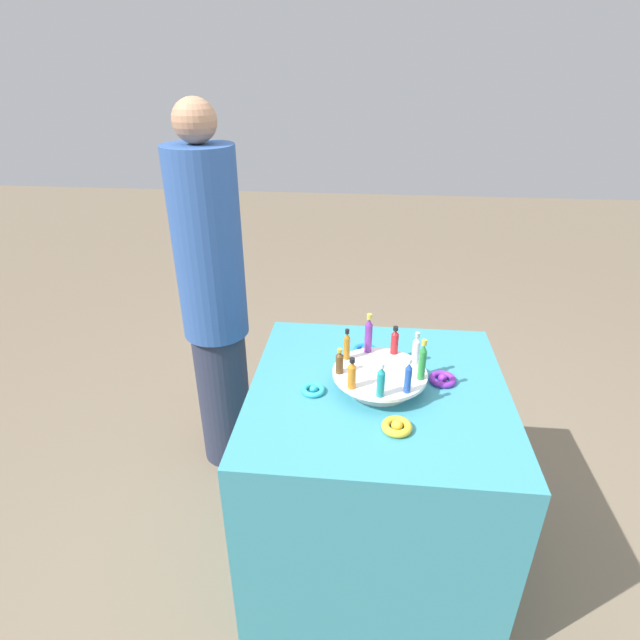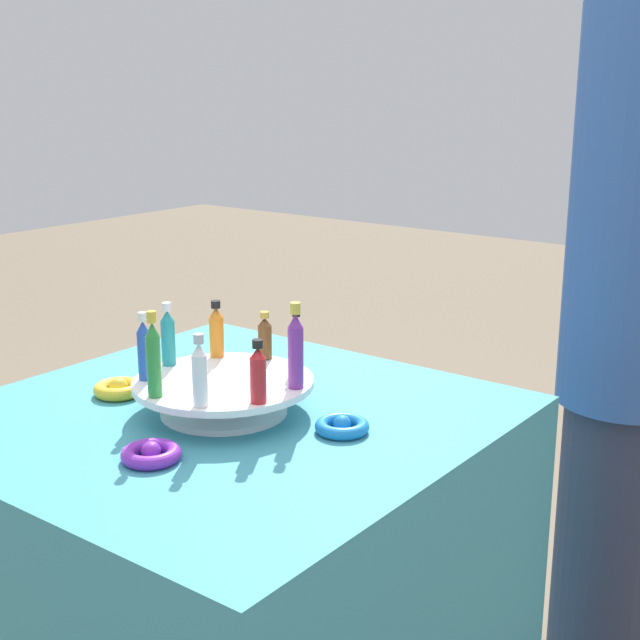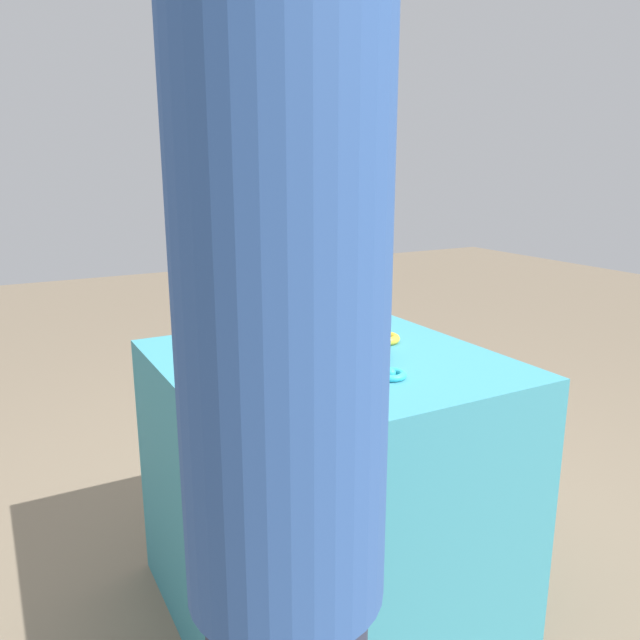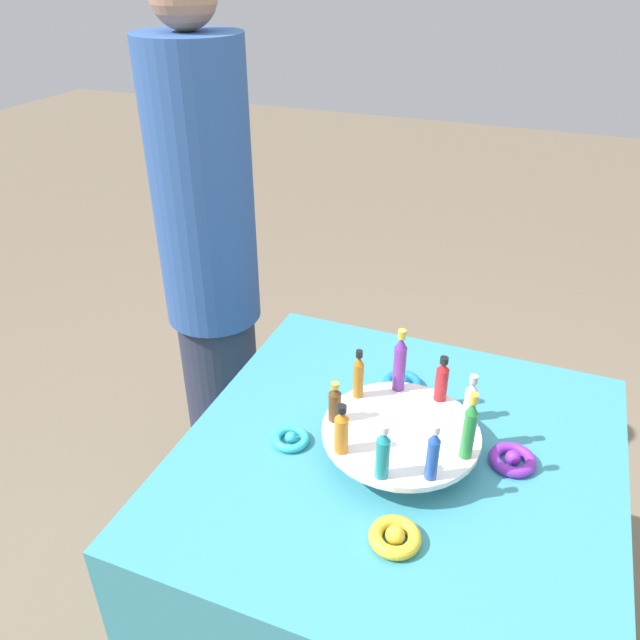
{
  "view_description": "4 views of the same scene",
  "coord_description": "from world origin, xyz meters",
  "px_view_note": "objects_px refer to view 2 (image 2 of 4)",
  "views": [
    {
      "loc": [
        -1.39,
        0.06,
        1.73
      ],
      "look_at": [
        0.14,
        0.21,
        0.93
      ],
      "focal_mm": 28.0,
      "sensor_mm": 36.0,
      "label": 1
    },
    {
      "loc": [
        1.01,
        -1.05,
        1.31
      ],
      "look_at": [
        0.1,
        0.15,
        0.91
      ],
      "focal_mm": 50.0,
      "sensor_mm": 36.0,
      "label": 2
    },
    {
      "loc": [
        0.79,
        1.39,
        1.27
      ],
      "look_at": [
        0.15,
        0.23,
        0.93
      ],
      "focal_mm": 35.0,
      "sensor_mm": 36.0,
      "label": 3
    },
    {
      "loc": [
        -0.93,
        -0.2,
        1.63
      ],
      "look_at": [
        0.15,
        0.23,
        0.93
      ],
      "focal_mm": 35.0,
      "sensor_mm": 36.0,
      "label": 4
    }
  ],
  "objects_px": {
    "bottle_blue": "(144,349)",
    "ribbon_bow_purple": "(151,454)",
    "bottle_clear": "(200,373)",
    "bottle_purple": "(296,349)",
    "bottle_amber": "(296,342)",
    "bottle_red": "(258,374)",
    "bottle_orange": "(216,331)",
    "person_figure": "(630,336)",
    "ribbon_bow_blue": "(342,426)",
    "ribbon_bow_teal": "(281,371)",
    "bottle_brown": "(265,337)",
    "bottle_green": "(154,358)",
    "bottle_teal": "(170,336)",
    "ribbon_bow_gold": "(119,388)",
    "display_stand": "(224,392)"
  },
  "relations": [
    {
      "from": "bottle_blue",
      "to": "bottle_purple",
      "type": "xyz_separation_m",
      "value": [
        0.23,
        0.12,
        0.01
      ]
    },
    {
      "from": "bottle_purple",
      "to": "bottle_orange",
      "type": "relative_size",
      "value": 1.37
    },
    {
      "from": "bottle_green",
      "to": "bottle_purple",
      "type": "relative_size",
      "value": 0.98
    },
    {
      "from": "bottle_purple",
      "to": "bottle_clear",
      "type": "bearing_deg",
      "value": -111.89
    },
    {
      "from": "ribbon_bow_purple",
      "to": "ribbon_bow_blue",
      "type": "xyz_separation_m",
      "value": [
        0.16,
        0.27,
        -0.0
      ]
    },
    {
      "from": "display_stand",
      "to": "bottle_green",
      "type": "relative_size",
      "value": 2.18
    },
    {
      "from": "bottle_clear",
      "to": "bottle_purple",
      "type": "height_order",
      "value": "bottle_purple"
    },
    {
      "from": "bottle_purple",
      "to": "bottle_red",
      "type": "bearing_deg",
      "value": -91.89
    },
    {
      "from": "bottle_orange",
      "to": "bottle_brown",
      "type": "bearing_deg",
      "value": 28.11
    },
    {
      "from": "bottle_clear",
      "to": "ribbon_bow_purple",
      "type": "bearing_deg",
      "value": -96.61
    },
    {
      "from": "bottle_green",
      "to": "person_figure",
      "type": "relative_size",
      "value": 0.09
    },
    {
      "from": "bottle_clear",
      "to": "bottle_amber",
      "type": "distance_m",
      "value": 0.23
    },
    {
      "from": "ribbon_bow_purple",
      "to": "bottle_brown",
      "type": "bearing_deg",
      "value": 101.46
    },
    {
      "from": "bottle_green",
      "to": "bottle_red",
      "type": "xyz_separation_m",
      "value": [
        0.15,
        0.08,
        -0.02
      ]
    },
    {
      "from": "bottle_orange",
      "to": "bottle_purple",
      "type": "bearing_deg",
      "value": -11.89
    },
    {
      "from": "ribbon_bow_purple",
      "to": "person_figure",
      "type": "relative_size",
      "value": 0.06
    },
    {
      "from": "bottle_teal",
      "to": "person_figure",
      "type": "bearing_deg",
      "value": 49.22
    },
    {
      "from": "bottle_amber",
      "to": "ribbon_bow_purple",
      "type": "bearing_deg",
      "value": -93.29
    },
    {
      "from": "bottle_red",
      "to": "person_figure",
      "type": "relative_size",
      "value": 0.06
    },
    {
      "from": "ribbon_bow_purple",
      "to": "bottle_blue",
      "type": "bearing_deg",
      "value": 139.69
    },
    {
      "from": "bottle_clear",
      "to": "bottle_teal",
      "type": "bearing_deg",
      "value": 148.11
    },
    {
      "from": "bottle_red",
      "to": "bottle_purple",
      "type": "xyz_separation_m",
      "value": [
        0.0,
        0.09,
        0.02
      ]
    },
    {
      "from": "bottle_teal",
      "to": "bottle_amber",
      "type": "bearing_deg",
      "value": 28.11
    },
    {
      "from": "bottle_blue",
      "to": "ribbon_bow_gold",
      "type": "distance_m",
      "value": 0.15
    },
    {
      "from": "ribbon_bow_blue",
      "to": "person_figure",
      "type": "xyz_separation_m",
      "value": [
        0.25,
        0.64,
        0.05
      ]
    },
    {
      "from": "bottle_clear",
      "to": "bottle_amber",
      "type": "height_order",
      "value": "bottle_clear"
    },
    {
      "from": "bottle_purple",
      "to": "ribbon_bow_blue",
      "type": "distance_m",
      "value": 0.15
    },
    {
      "from": "bottle_blue",
      "to": "person_figure",
      "type": "distance_m",
      "value": 0.96
    },
    {
      "from": "bottle_blue",
      "to": "bottle_red",
      "type": "height_order",
      "value": "bottle_blue"
    },
    {
      "from": "bottle_teal",
      "to": "display_stand",
      "type": "bearing_deg",
      "value": -1.89
    },
    {
      "from": "bottle_green",
      "to": "person_figure",
      "type": "xyz_separation_m",
      "value": [
        0.49,
        0.83,
        -0.07
      ]
    },
    {
      "from": "display_stand",
      "to": "ribbon_bow_blue",
      "type": "height_order",
      "value": "display_stand"
    },
    {
      "from": "ribbon_bow_blue",
      "to": "bottle_red",
      "type": "bearing_deg",
      "value": -132.04
    },
    {
      "from": "bottle_teal",
      "to": "bottle_brown",
      "type": "height_order",
      "value": "bottle_teal"
    },
    {
      "from": "bottle_blue",
      "to": "bottle_orange",
      "type": "bearing_deg",
      "value": 88.11
    },
    {
      "from": "display_stand",
      "to": "ribbon_bow_teal",
      "type": "distance_m",
      "value": 0.22
    },
    {
      "from": "bottle_red",
      "to": "ribbon_bow_purple",
      "type": "distance_m",
      "value": 0.2
    },
    {
      "from": "bottle_clear",
      "to": "ribbon_bow_blue",
      "type": "distance_m",
      "value": 0.25
    },
    {
      "from": "bottle_blue",
      "to": "ribbon_bow_purple",
      "type": "relative_size",
      "value": 1.3
    },
    {
      "from": "bottle_amber",
      "to": "ribbon_bow_teal",
      "type": "relative_size",
      "value": 1.47
    },
    {
      "from": "display_stand",
      "to": "ribbon_bow_gold",
      "type": "bearing_deg",
      "value": -166.52
    },
    {
      "from": "bottle_red",
      "to": "ribbon_bow_blue",
      "type": "distance_m",
      "value": 0.17
    },
    {
      "from": "bottle_red",
      "to": "bottle_amber",
      "type": "xyz_separation_m",
      "value": [
        -0.05,
        0.16,
        0.0
      ]
    },
    {
      "from": "bottle_purple",
      "to": "ribbon_bow_blue",
      "type": "xyz_separation_m",
      "value": [
        0.09,
        0.01,
        -0.12
      ]
    },
    {
      "from": "bottle_red",
      "to": "bottle_purple",
      "type": "distance_m",
      "value": 0.09
    },
    {
      "from": "person_figure",
      "to": "ribbon_bow_blue",
      "type": "bearing_deg",
      "value": 12.58
    },
    {
      "from": "bottle_green",
      "to": "ribbon_bow_blue",
      "type": "distance_m",
      "value": 0.32
    },
    {
      "from": "bottle_teal",
      "to": "ribbon_bow_blue",
      "type": "xyz_separation_m",
      "value": [
        0.35,
        0.05,
        -0.1
      ]
    },
    {
      "from": "ribbon_bow_teal",
      "to": "ribbon_bow_gold",
      "type": "distance_m",
      "value": 0.31
    },
    {
      "from": "display_stand",
      "to": "bottle_orange",
      "type": "distance_m",
      "value": 0.15
    }
  ]
}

